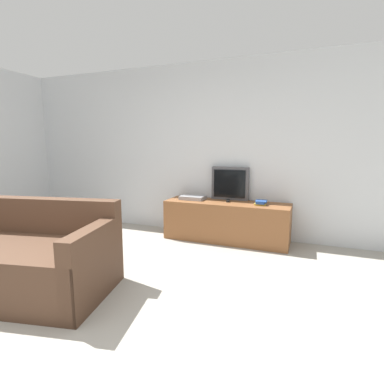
{
  "coord_description": "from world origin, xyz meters",
  "views": [
    {
      "loc": [
        1.76,
        -1.37,
        1.37
      ],
      "look_at": [
        0.26,
        2.4,
        0.73
      ],
      "focal_mm": 28.0,
      "sensor_mm": 36.0,
      "label": 1
    }
  ],
  "objects_px": {
    "couch": "(6,259)",
    "set_top_box": "(193,198)",
    "television": "(230,183)",
    "tv_stand": "(226,221)",
    "book_stack": "(261,203)",
    "remote_on_stand": "(228,201)"
  },
  "relations": [
    {
      "from": "tv_stand",
      "to": "set_top_box",
      "type": "relative_size",
      "value": 4.91
    },
    {
      "from": "book_stack",
      "to": "set_top_box",
      "type": "bearing_deg",
      "value": 178.25
    },
    {
      "from": "television",
      "to": "couch",
      "type": "bearing_deg",
      "value": -122.21
    },
    {
      "from": "remote_on_stand",
      "to": "set_top_box",
      "type": "distance_m",
      "value": 0.54
    },
    {
      "from": "tv_stand",
      "to": "set_top_box",
      "type": "distance_m",
      "value": 0.62
    },
    {
      "from": "television",
      "to": "remote_on_stand",
      "type": "xyz_separation_m",
      "value": [
        0.02,
        -0.16,
        -0.23
      ]
    },
    {
      "from": "set_top_box",
      "to": "couch",
      "type": "bearing_deg",
      "value": -114.26
    },
    {
      "from": "set_top_box",
      "to": "book_stack",
      "type": "bearing_deg",
      "value": -1.75
    },
    {
      "from": "couch",
      "to": "remote_on_stand",
      "type": "relative_size",
      "value": 13.88
    },
    {
      "from": "couch",
      "to": "set_top_box",
      "type": "distance_m",
      "value": 2.49
    },
    {
      "from": "television",
      "to": "couch",
      "type": "xyz_separation_m",
      "value": [
        -1.54,
        -2.44,
        -0.51
      ]
    },
    {
      "from": "tv_stand",
      "to": "television",
      "type": "xyz_separation_m",
      "value": [
        -0.01,
        0.22,
        0.53
      ]
    },
    {
      "from": "book_stack",
      "to": "set_top_box",
      "type": "relative_size",
      "value": 0.61
    },
    {
      "from": "remote_on_stand",
      "to": "set_top_box",
      "type": "xyz_separation_m",
      "value": [
        -0.54,
        -0.02,
        0.01
      ]
    },
    {
      "from": "television",
      "to": "book_stack",
      "type": "relative_size",
      "value": 2.53
    },
    {
      "from": "couch",
      "to": "set_top_box",
      "type": "height_order",
      "value": "couch"
    },
    {
      "from": "tv_stand",
      "to": "set_top_box",
      "type": "height_order",
      "value": "set_top_box"
    },
    {
      "from": "couch",
      "to": "book_stack",
      "type": "xyz_separation_m",
      "value": [
        2.03,
        2.22,
        0.3
      ]
    },
    {
      "from": "television",
      "to": "set_top_box",
      "type": "bearing_deg",
      "value": -160.31
    },
    {
      "from": "tv_stand",
      "to": "book_stack",
      "type": "height_order",
      "value": "book_stack"
    },
    {
      "from": "television",
      "to": "set_top_box",
      "type": "relative_size",
      "value": 1.53
    },
    {
      "from": "book_stack",
      "to": "remote_on_stand",
      "type": "distance_m",
      "value": 0.48
    }
  ]
}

